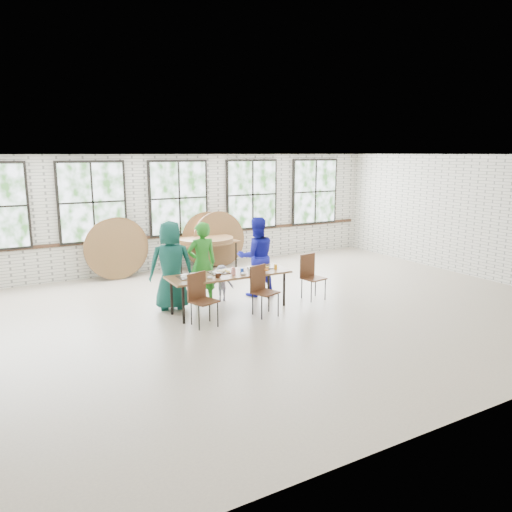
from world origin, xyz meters
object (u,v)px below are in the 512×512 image
Objects in this scene: dining_table at (229,276)px; storage_table at (205,244)px; chair_near_left at (200,295)px; chair_near_right at (262,286)px.

dining_table is 1.30× the size of storage_table.
dining_table is 0.98m from chair_near_left.
chair_near_left reaches higher than dining_table.
storage_table is at bearing 74.86° from dining_table.
dining_table is 0.70m from chair_near_right.
chair_near_left is 0.51× the size of storage_table.
dining_table is 3.56m from storage_table.
chair_near_right is 0.51× the size of storage_table.
chair_near_right reaches higher than storage_table.
storage_table is (1.85, 3.91, 0.13)m from chair_near_left.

